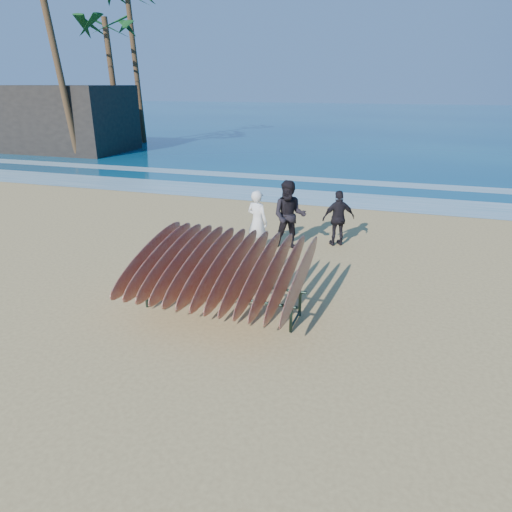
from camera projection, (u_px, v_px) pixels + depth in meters
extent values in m
plane|color=tan|center=(243.00, 316.00, 8.72)|extent=(120.00, 120.00, 0.00)
plane|color=navy|center=(384.00, 119.00, 57.76)|extent=(160.00, 160.00, 0.00)
plane|color=white|center=(327.00, 198.00, 17.64)|extent=(160.00, 160.00, 0.00)
plane|color=white|center=(340.00, 181.00, 20.76)|extent=(160.00, 160.00, 0.00)
cylinder|color=#1B2C24|center=(146.00, 296.00, 9.01)|extent=(0.06, 0.06, 0.50)
cylinder|color=#1B2C24|center=(291.00, 320.00, 8.09)|extent=(0.06, 0.06, 0.50)
cylinder|color=#1B2C24|center=(163.00, 283.00, 9.58)|extent=(0.06, 0.06, 0.50)
cylinder|color=#1B2C24|center=(300.00, 304.00, 8.67)|extent=(0.06, 0.06, 0.50)
cylinder|color=#1B2C24|center=(214.00, 295.00, 8.46)|extent=(3.20, 0.16, 0.06)
cylinder|color=#1B2C24|center=(228.00, 281.00, 9.04)|extent=(3.20, 0.16, 0.06)
cylinder|color=#1B2C24|center=(156.00, 296.00, 9.36)|extent=(0.07, 0.65, 0.04)
cylinder|color=#1B2C24|center=(295.00, 320.00, 8.44)|extent=(0.07, 0.65, 0.04)
ellipsoid|color=#6F0E07|center=(149.00, 257.00, 9.07)|extent=(0.16, 2.80, 1.18)
ellipsoid|color=#6F0E07|center=(160.00, 258.00, 8.99)|extent=(0.16, 2.80, 1.18)
ellipsoid|color=#6F0E07|center=(172.00, 260.00, 8.91)|extent=(0.16, 2.80, 1.18)
ellipsoid|color=#6F0E07|center=(184.00, 261.00, 8.83)|extent=(0.16, 2.80, 1.18)
ellipsoid|color=#6F0E07|center=(196.00, 263.00, 8.75)|extent=(0.16, 2.80, 1.18)
ellipsoid|color=#6F0E07|center=(208.00, 265.00, 8.67)|extent=(0.16, 2.80, 1.18)
ellipsoid|color=#6F0E07|center=(221.00, 266.00, 8.59)|extent=(0.16, 2.80, 1.18)
ellipsoid|color=#6F0E07|center=(233.00, 268.00, 8.51)|extent=(0.16, 2.80, 1.18)
ellipsoid|color=#6F0E07|center=(246.00, 270.00, 8.43)|extent=(0.16, 2.80, 1.18)
ellipsoid|color=#6F0E07|center=(259.00, 272.00, 8.35)|extent=(0.16, 2.80, 1.18)
ellipsoid|color=#6F0E07|center=(273.00, 274.00, 8.27)|extent=(0.16, 2.80, 1.18)
ellipsoid|color=#6F0E07|center=(287.00, 275.00, 8.19)|extent=(0.16, 2.80, 1.18)
ellipsoid|color=#6F0E07|center=(301.00, 277.00, 8.11)|extent=(0.16, 2.80, 1.18)
imported|color=white|center=(257.00, 222.00, 11.81)|extent=(0.70, 0.58, 1.64)
imported|color=black|center=(289.00, 216.00, 11.92)|extent=(0.99, 0.82, 1.86)
imported|color=black|center=(338.00, 218.00, 12.33)|extent=(0.96, 0.73, 1.52)
cube|color=#2D2823|center=(57.00, 119.00, 29.63)|extent=(9.15, 5.09, 4.07)
cylinder|color=brown|center=(59.00, 71.00, 25.17)|extent=(0.36, 1.54, 9.62)
cylinder|color=brown|center=(113.00, 86.00, 29.47)|extent=(0.36, 0.79, 8.02)
cylinder|color=brown|center=(136.00, 68.00, 32.23)|extent=(0.36, 1.00, 10.35)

